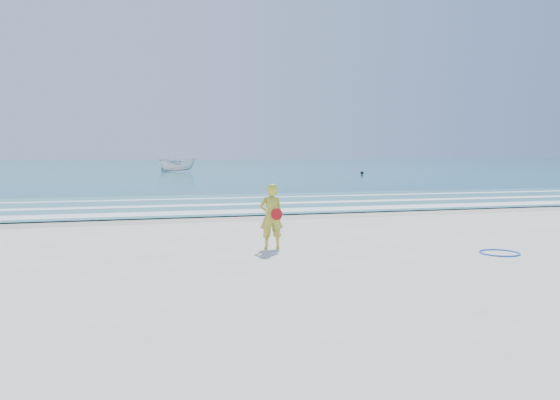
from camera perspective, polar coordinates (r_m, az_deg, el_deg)
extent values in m
plane|color=silver|center=(10.47, 3.91, -7.30)|extent=(400.00, 400.00, 0.00)
cube|color=#B2A893|center=(19.09, -5.05, -1.79)|extent=(400.00, 2.40, 0.00)
cube|color=#19727F|center=(114.73, -13.72, 3.62)|extent=(400.00, 190.00, 0.04)
cube|color=#59B7AD|center=(24.00, -7.19, -0.34)|extent=(400.00, 10.00, 0.01)
cube|color=white|center=(20.36, -5.71, -1.23)|extent=(400.00, 1.40, 0.01)
cube|color=white|center=(23.21, -6.91, -0.50)|extent=(400.00, 0.90, 0.01)
cube|color=white|center=(26.47, -7.97, 0.15)|extent=(400.00, 0.60, 0.01)
torus|color=blue|center=(13.07, 21.96, -5.14)|extent=(1.09, 1.09, 0.03)
imported|color=silver|center=(66.47, -10.69, 3.64)|extent=(4.55, 2.10, 1.70)
sphere|color=black|center=(57.75, 8.57, 2.83)|extent=(0.35, 0.35, 0.35)
imported|color=gold|center=(12.66, -0.91, -1.71)|extent=(0.57, 0.39, 1.51)
cylinder|color=red|center=(12.50, -0.35, -1.49)|extent=(0.27, 0.08, 0.27)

